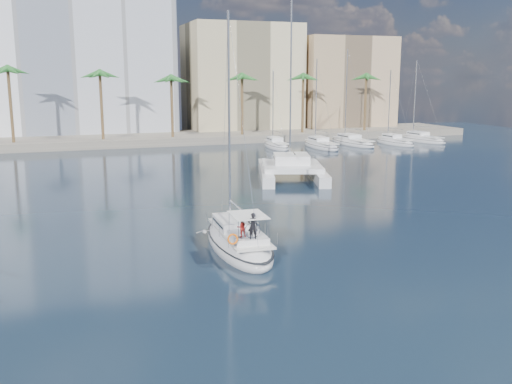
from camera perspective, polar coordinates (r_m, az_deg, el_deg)
name	(u,v)px	position (r m, az deg, el deg)	size (l,w,h in m)	color
ground	(255,246)	(36.40, -0.11, -5.43)	(160.00, 160.00, 0.00)	black
quay	(130,139)	(95.09, -12.46, 5.15)	(120.00, 14.00, 1.20)	gray
building_modern	(46,56)	(105.91, -20.24, 12.61)	(42.00, 16.00, 28.00)	white
building_beige	(241,80)	(108.19, -1.46, 11.13)	(20.00, 14.00, 20.00)	beige
building_tan_right	(342,85)	(114.21, 8.61, 10.52)	(18.00, 12.00, 18.00)	tan
palm_centre	(131,79)	(90.60, -12.40, 11.00)	(3.60, 3.60, 12.30)	brown
palm_right	(331,79)	(100.75, 7.53, 11.18)	(3.60, 3.60, 12.30)	brown
main_sloop	(238,241)	(35.66, -1.76, -4.97)	(3.82, 10.46, 15.30)	silver
catamaran	(291,167)	(60.86, 3.56, 2.54)	(10.42, 14.67, 19.19)	silver
seagull	(205,232)	(37.60, -5.16, -3.97)	(1.17, 0.50, 0.22)	silver
moored_yacht_a	(276,148)	(86.51, 2.05, 4.41)	(2.72, 9.35, 11.90)	silver
moored_yacht_b	(321,148)	(87.30, 6.52, 4.41)	(3.14, 10.78, 13.72)	silver
moored_yacht_c	(352,145)	(92.06, 9.63, 4.69)	(3.55, 12.21, 15.54)	silver
moored_yacht_d	(395,144)	(93.70, 13.71, 4.64)	(2.72, 9.35, 11.90)	silver
moored_yacht_e	(422,142)	(99.01, 16.24, 4.86)	(3.14, 10.78, 13.72)	silver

